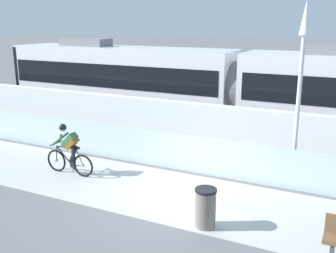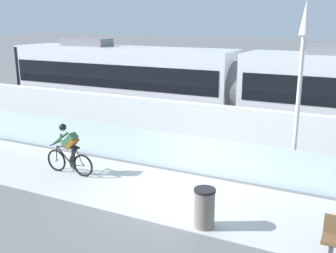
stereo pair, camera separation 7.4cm
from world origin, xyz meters
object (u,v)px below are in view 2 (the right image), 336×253
(cyclist_on_bike, at_px, (69,150))
(trash_bin, at_px, (204,208))
(tram, at_px, (239,89))
(lamp_post_antenna, at_px, (301,73))

(cyclist_on_bike, height_order, trash_bin, cyclist_on_bike)
(tram, relative_size, cyclist_on_bike, 12.75)
(cyclist_on_bike, bearing_deg, tram, 64.17)
(cyclist_on_bike, distance_m, lamp_post_antenna, 7.20)
(lamp_post_antenna, bearing_deg, cyclist_on_bike, -161.41)
(lamp_post_antenna, xyz_separation_m, trash_bin, (-1.39, -3.40, -2.81))
(cyclist_on_bike, relative_size, trash_bin, 1.84)
(tram, distance_m, trash_bin, 8.39)
(trash_bin, bearing_deg, cyclist_on_bike, 165.96)
(cyclist_on_bike, relative_size, lamp_post_antenna, 0.34)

